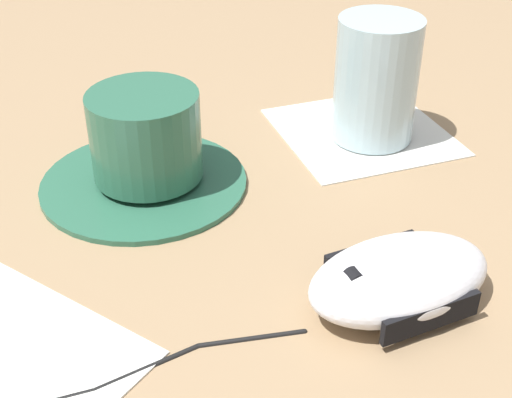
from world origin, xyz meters
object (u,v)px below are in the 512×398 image
(coffee_cup, at_px, (146,134))
(computer_mouse, at_px, (399,278))
(saucer, at_px, (144,180))
(drinking_glass, at_px, (376,80))

(coffee_cup, relative_size, computer_mouse, 0.83)
(coffee_cup, height_order, computer_mouse, coffee_cup)
(coffee_cup, bearing_deg, computer_mouse, -42.52)
(saucer, distance_m, coffee_cup, 0.04)
(saucer, height_order, coffee_cup, coffee_cup)
(saucer, xyz_separation_m, drinking_glass, (0.18, 0.06, 0.05))
(saucer, relative_size, coffee_cup, 1.39)
(coffee_cup, distance_m, computer_mouse, 0.21)
(saucer, xyz_separation_m, computer_mouse, (0.16, -0.14, 0.01))
(coffee_cup, relative_size, drinking_glass, 1.10)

